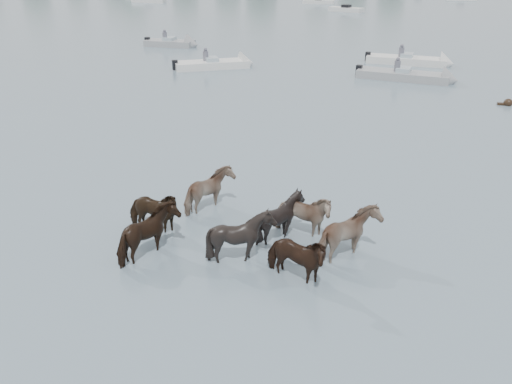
# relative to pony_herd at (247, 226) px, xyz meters

# --- Properties ---
(ground) EXTENTS (400.00, 400.00, 0.00)m
(ground) POSITION_rel_pony_herd_xyz_m (1.94, -1.98, -0.57)
(ground) COLOR #4E6270
(ground) RESTS_ON ground
(pony_herd) EXTENTS (7.07, 4.49, 1.55)m
(pony_herd) POSITION_rel_pony_herd_xyz_m (0.00, 0.00, 0.00)
(pony_herd) COLOR black
(pony_herd) RESTS_ON ground
(swimming_pony) EXTENTS (0.72, 0.44, 0.44)m
(swimming_pony) POSITION_rel_pony_herd_xyz_m (8.91, 16.96, -0.47)
(swimming_pony) COLOR black
(swimming_pony) RESTS_ON ground
(motorboat_a) EXTENTS (5.40, 4.08, 1.92)m
(motorboat_a) POSITION_rel_pony_herd_xyz_m (-7.98, 22.38, -0.34)
(motorboat_a) COLOR silver
(motorboat_a) RESTS_ON ground
(motorboat_b) EXTENTS (6.16, 2.53, 1.92)m
(motorboat_b) POSITION_rel_pony_herd_xyz_m (4.52, 21.59, -0.34)
(motorboat_b) COLOR gray
(motorboat_b) RESTS_ON ground
(motorboat_c) EXTENTS (6.02, 2.16, 1.92)m
(motorboat_c) POSITION_rel_pony_herd_xyz_m (4.67, 26.77, -0.34)
(motorboat_c) COLOR silver
(motorboat_c) RESTS_ON ground
(motorboat_f) EXTENTS (4.59, 1.61, 1.92)m
(motorboat_f) POSITION_rel_pony_herd_xyz_m (-14.20, 29.59, -0.34)
(motorboat_f) COLOR gray
(motorboat_f) RESTS_ON ground
(distant_flotilla) EXTENTS (107.22, 30.72, 0.93)m
(distant_flotilla) POSITION_rel_pony_herd_xyz_m (1.10, 76.52, -0.31)
(distant_flotilla) COLOR silver
(distant_flotilla) RESTS_ON ground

